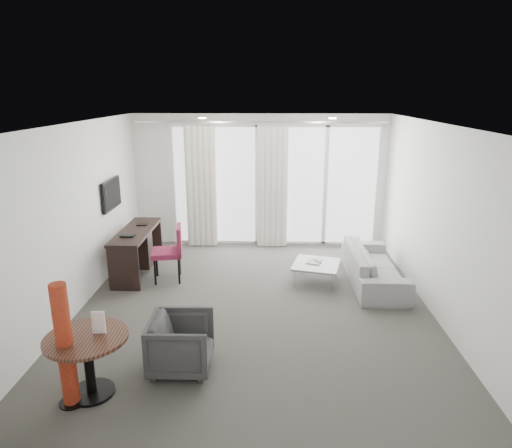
{
  "coord_description": "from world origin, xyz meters",
  "views": [
    {
      "loc": [
        0.2,
        -5.94,
        3.01
      ],
      "look_at": [
        0.0,
        0.6,
        1.1
      ],
      "focal_mm": 32.0,
      "sensor_mm": 36.0,
      "label": 1
    }
  ],
  "objects_px": {
    "round_table": "(89,365)",
    "rattan_chair_b": "(360,201)",
    "red_lamp": "(65,346)",
    "coffee_table": "(316,273)",
    "desk_chair": "(167,253)",
    "sofa": "(374,266)",
    "rattan_chair_a": "(279,200)",
    "tub_armchair": "(181,343)",
    "desk": "(137,252)"
  },
  "relations": [
    {
      "from": "round_table",
      "to": "rattan_chair_b",
      "type": "height_order",
      "value": "rattan_chair_b"
    },
    {
      "from": "red_lamp",
      "to": "coffee_table",
      "type": "height_order",
      "value": "red_lamp"
    },
    {
      "from": "red_lamp",
      "to": "desk_chair",
      "type": "bearing_deg",
      "value": 84.69
    },
    {
      "from": "sofa",
      "to": "rattan_chair_b",
      "type": "xyz_separation_m",
      "value": [
        0.48,
        3.79,
        0.17
      ]
    },
    {
      "from": "desk_chair",
      "to": "coffee_table",
      "type": "bearing_deg",
      "value": -10.05
    },
    {
      "from": "rattan_chair_a",
      "to": "coffee_table",
      "type": "bearing_deg",
      "value": -60.77
    },
    {
      "from": "round_table",
      "to": "tub_armchair",
      "type": "bearing_deg",
      "value": 29.11
    },
    {
      "from": "rattan_chair_b",
      "to": "desk_chair",
      "type": "bearing_deg",
      "value": -144.12
    },
    {
      "from": "desk_chair",
      "to": "rattan_chair_b",
      "type": "distance_m",
      "value": 5.41
    },
    {
      "from": "round_table",
      "to": "tub_armchair",
      "type": "xyz_separation_m",
      "value": [
        0.85,
        0.47,
        -0.02
      ]
    },
    {
      "from": "desk_chair",
      "to": "round_table",
      "type": "xyz_separation_m",
      "value": [
        -0.15,
        -2.97,
        -0.13
      ]
    },
    {
      "from": "tub_armchair",
      "to": "coffee_table",
      "type": "height_order",
      "value": "tub_armchair"
    },
    {
      "from": "red_lamp",
      "to": "rattan_chair_b",
      "type": "distance_m",
      "value": 8.07
    },
    {
      "from": "red_lamp",
      "to": "rattan_chair_b",
      "type": "height_order",
      "value": "red_lamp"
    },
    {
      "from": "desk_chair",
      "to": "rattan_chair_a",
      "type": "relative_size",
      "value": 1.01
    },
    {
      "from": "desk_chair",
      "to": "red_lamp",
      "type": "bearing_deg",
      "value": -104.93
    },
    {
      "from": "desk",
      "to": "sofa",
      "type": "relative_size",
      "value": 0.83
    },
    {
      "from": "sofa",
      "to": "rattan_chair_b",
      "type": "bearing_deg",
      "value": -7.17
    },
    {
      "from": "sofa",
      "to": "rattan_chair_b",
      "type": "distance_m",
      "value": 3.83
    },
    {
      "from": "sofa",
      "to": "rattan_chair_b",
      "type": "height_order",
      "value": "rattan_chair_b"
    },
    {
      "from": "red_lamp",
      "to": "coffee_table",
      "type": "bearing_deg",
      "value": 48.72
    },
    {
      "from": "rattan_chair_a",
      "to": "round_table",
      "type": "bearing_deg",
      "value": -85.37
    },
    {
      "from": "desk",
      "to": "desk_chair",
      "type": "xyz_separation_m",
      "value": [
        0.58,
        -0.31,
        0.09
      ]
    },
    {
      "from": "desk_chair",
      "to": "rattan_chair_b",
      "type": "xyz_separation_m",
      "value": [
        3.85,
        3.8,
        -0.01
      ]
    },
    {
      "from": "rattan_chair_a",
      "to": "rattan_chair_b",
      "type": "relative_size",
      "value": 1.0
    },
    {
      "from": "sofa",
      "to": "tub_armchair",
      "type": "bearing_deg",
      "value": 133.23
    },
    {
      "from": "sofa",
      "to": "coffee_table",
      "type": "bearing_deg",
      "value": 91.57
    },
    {
      "from": "coffee_table",
      "to": "rattan_chair_a",
      "type": "height_order",
      "value": "rattan_chair_a"
    },
    {
      "from": "tub_armchair",
      "to": "rattan_chair_a",
      "type": "distance_m",
      "value": 6.48
    },
    {
      "from": "red_lamp",
      "to": "sofa",
      "type": "distance_m",
      "value": 4.83
    },
    {
      "from": "round_table",
      "to": "tub_armchair",
      "type": "distance_m",
      "value": 0.98
    },
    {
      "from": "coffee_table",
      "to": "desk_chair",
      "type": "bearing_deg",
      "value": 179.57
    },
    {
      "from": "coffee_table",
      "to": "rattan_chair_a",
      "type": "xyz_separation_m",
      "value": [
        -0.55,
        3.89,
        0.3
      ]
    },
    {
      "from": "tub_armchair",
      "to": "rattan_chair_b",
      "type": "xyz_separation_m",
      "value": [
        3.14,
        6.3,
        0.14
      ]
    },
    {
      "from": "desk_chair",
      "to": "coffee_table",
      "type": "relative_size",
      "value": 1.29
    },
    {
      "from": "desk",
      "to": "rattan_chair_b",
      "type": "distance_m",
      "value": 5.64
    },
    {
      "from": "desk_chair",
      "to": "sofa",
      "type": "distance_m",
      "value": 3.37
    },
    {
      "from": "red_lamp",
      "to": "desk",
      "type": "bearing_deg",
      "value": 94.84
    },
    {
      "from": "desk",
      "to": "desk_chair",
      "type": "height_order",
      "value": "desk_chair"
    },
    {
      "from": "desk_chair",
      "to": "rattan_chair_a",
      "type": "distance_m",
      "value": 4.3
    },
    {
      "from": "round_table",
      "to": "sofa",
      "type": "distance_m",
      "value": 4.61
    },
    {
      "from": "desk_chair",
      "to": "coffee_table",
      "type": "height_order",
      "value": "desk_chair"
    },
    {
      "from": "rattan_chair_a",
      "to": "desk",
      "type": "bearing_deg",
      "value": -103.56
    },
    {
      "from": "round_table",
      "to": "red_lamp",
      "type": "relative_size",
      "value": 0.64
    },
    {
      "from": "tub_armchair",
      "to": "rattan_chair_a",
      "type": "bearing_deg",
      "value": -11.31
    },
    {
      "from": "desk_chair",
      "to": "round_table",
      "type": "distance_m",
      "value": 2.98
    },
    {
      "from": "red_lamp",
      "to": "sofa",
      "type": "bearing_deg",
      "value": 40.56
    },
    {
      "from": "desk",
      "to": "rattan_chair_a",
      "type": "xyz_separation_m",
      "value": [
        2.47,
        3.56,
        0.08
      ]
    },
    {
      "from": "coffee_table",
      "to": "rattan_chair_b",
      "type": "bearing_deg",
      "value": 69.74
    },
    {
      "from": "round_table",
      "to": "coffee_table",
      "type": "bearing_deg",
      "value": 48.82
    }
  ]
}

